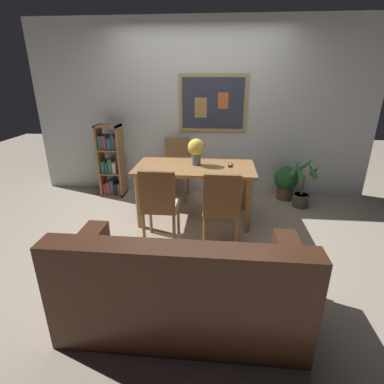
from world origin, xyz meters
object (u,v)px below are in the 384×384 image
dining_chair_far_left (177,164)px  bookshelf (111,163)px  leather_couch (183,289)px  potted_ivy (286,181)px  flower_vase (196,149)px  dining_chair_near_right (221,205)px  tv_remote (230,165)px  potted_palm (303,185)px  dining_chair_near_left (159,201)px  dining_table (195,173)px

dining_chair_far_left → bookshelf: bookshelf is taller
leather_couch → potted_ivy: size_ratio=3.31×
leather_couch → flower_vase: size_ratio=5.34×
leather_couch → bookshelf: 2.96m
dining_chair_near_right → tv_remote: (0.10, 0.78, 0.22)m
potted_palm → leather_couch: bearing=-121.7°
potted_palm → dining_chair_near_left: bearing=-146.4°
dining_chair_far_left → potted_palm: 1.90m
dining_table → potted_palm: (1.53, 0.53, -0.30)m
dining_table → tv_remote: (0.45, 0.03, 0.11)m
dining_chair_near_right → dining_chair_far_left: (-0.70, 1.50, 0.00)m
dining_table → bookshelf: bearing=152.2°
dining_chair_near_right → leather_couch: 1.15m
potted_ivy → dining_chair_near_left: bearing=-138.0°
leather_couch → tv_remote: bearing=78.5°
potted_palm → flower_vase: flower_vase is taller
dining_table → bookshelf: size_ratio=1.35×
bookshelf → potted_ivy: 2.74m
dining_chair_far_left → leather_couch: (0.42, -2.59, -0.22)m
leather_couch → bookshelf: bearing=119.4°
leather_couch → bookshelf: bookshelf is taller
dining_chair_near_right → flower_vase: 0.95m
bookshelf → potted_ivy: bookshelf is taller
bookshelf → potted_ivy: size_ratio=2.06×
leather_couch → flower_vase: bearing=91.6°
dining_table → potted_palm: size_ratio=1.97×
dining_chair_far_left → leather_couch: size_ratio=0.51×
dining_chair_far_left → bookshelf: (-1.03, -0.02, -0.00)m
flower_vase → dining_chair_near_right: bearing=-67.0°
dining_chair_near_right → dining_chair_far_left: size_ratio=1.00×
leather_couch → dining_chair_near_right: bearing=75.6°
potted_ivy → potted_palm: potted_palm is taller
leather_couch → potted_ivy: bearing=64.2°
bookshelf → potted_ivy: (2.73, 0.07, -0.24)m
dining_table → tv_remote: tv_remote is taller
potted_ivy → bookshelf: bearing=-178.5°
leather_couch → potted_ivy: 2.93m
leather_couch → flower_vase: flower_vase is taller
bookshelf → potted_palm: bearing=-4.0°
potted_ivy → tv_remote: 1.27m
dining_chair_far_left → leather_couch: bearing=-80.8°
dining_chair_near_left → potted_palm: (1.86, 1.23, -0.20)m
dining_chair_far_left → bookshelf: bearing=-178.8°
dining_chair_near_left → leather_couch: (0.40, -1.13, -0.22)m
leather_couch → potted_palm: leather_couch is taller
potted_palm → flower_vase: (-1.52, -0.48, 0.61)m
dining_chair_near_left → potted_palm: size_ratio=1.18×
dining_chair_near_right → leather_couch: (-0.28, -1.09, -0.22)m
dining_chair_near_right → dining_chair_near_left: (-0.68, 0.04, 0.00)m
dining_chair_near_right → potted_ivy: (1.00, 1.54, -0.25)m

